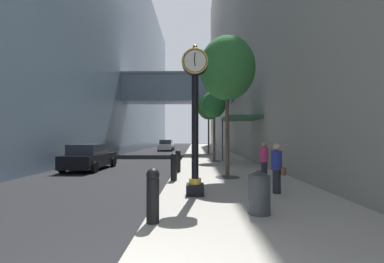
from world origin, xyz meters
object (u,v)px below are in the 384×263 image
(trash_bin, at_px, (259,191))
(car_black_mid, at_px, (90,157))
(street_tree_mid_near, at_px, (214,105))
(pedestrian_walking, at_px, (277,167))
(street_tree_near, at_px, (227,69))
(bollard_nearest, at_px, (153,194))
(car_white_near, at_px, (166,145))
(street_clock, at_px, (195,112))
(pedestrian_by_clock, at_px, (264,160))
(bollard_fourth, at_px, (178,160))
(street_tree_mid_far, at_px, (209,107))
(bollard_third, at_px, (174,166))

(trash_bin, height_order, car_black_mid, car_black_mid)
(street_tree_mid_near, bearing_deg, pedestrian_walking, -84.08)
(car_black_mid, bearing_deg, street_tree_near, -25.77)
(bollard_nearest, xyz_separation_m, car_white_near, (-3.33, 32.30, 0.04))
(street_clock, xyz_separation_m, car_white_near, (-4.24, 29.66, -1.98))
(trash_bin, bearing_deg, pedestrian_by_clock, 73.69)
(street_tree_mid_near, bearing_deg, bollard_nearest, -99.39)
(pedestrian_walking, bearing_deg, bollard_fourth, 124.44)
(street_tree_mid_near, height_order, car_white_near, street_tree_mid_near)
(bollard_nearest, relative_size, trash_bin, 1.11)
(pedestrian_by_clock, bearing_deg, trash_bin, -106.31)
(street_tree_near, distance_m, pedestrian_walking, 5.46)
(bollard_nearest, xyz_separation_m, street_tree_mid_near, (2.38, 14.40, 3.76))
(street_tree_near, relative_size, street_tree_mid_far, 0.98)
(bollard_fourth, xyz_separation_m, street_tree_near, (2.38, -1.85, 4.38))
(bollard_fourth, distance_m, car_white_near, 24.40)
(bollard_fourth, xyz_separation_m, street_tree_mid_far, (2.38, 14.38, 4.55))
(street_clock, distance_m, street_tree_mid_near, 11.97)
(street_tree_near, height_order, street_tree_mid_far, street_tree_mid_far)
(pedestrian_by_clock, bearing_deg, bollard_third, -177.28)
(bollard_nearest, relative_size, street_tree_mid_far, 0.18)
(pedestrian_walking, bearing_deg, trash_bin, -116.78)
(street_tree_mid_near, height_order, car_black_mid, street_tree_mid_near)
(street_tree_mid_near, distance_m, pedestrian_by_clock, 9.58)
(car_white_near, bearing_deg, trash_bin, -79.68)
(pedestrian_by_clock, bearing_deg, bollard_fourth, 146.92)
(bollard_fourth, bearing_deg, car_white_near, 97.85)
(trash_bin, bearing_deg, car_white_near, 100.32)
(trash_bin, relative_size, pedestrian_walking, 0.65)
(bollard_third, xyz_separation_m, trash_bin, (2.43, -4.76, -0.07))
(bollard_nearest, height_order, car_black_mid, car_black_mid)
(bollard_nearest, height_order, car_white_near, car_white_near)
(bollard_third, xyz_separation_m, bollard_fourth, (0.00, 2.71, 0.00))
(trash_bin, relative_size, pedestrian_by_clock, 0.64)
(bollard_fourth, height_order, pedestrian_walking, pedestrian_walking)
(bollard_third, relative_size, street_tree_mid_far, 0.18)
(car_white_near, bearing_deg, street_clock, -81.87)
(bollard_nearest, bearing_deg, street_clock, 71.10)
(street_tree_mid_near, distance_m, street_tree_mid_far, 8.15)
(bollard_nearest, distance_m, street_tree_mid_far, 23.09)
(bollard_fourth, bearing_deg, bollard_nearest, -90.00)
(bollard_nearest, distance_m, trash_bin, 2.52)
(bollard_third, relative_size, street_tree_mid_near, 0.21)
(street_tree_near, distance_m, car_white_near, 26.99)
(trash_bin, bearing_deg, bollard_nearest, -164.73)
(bollard_third, distance_m, car_white_near, 27.09)
(street_tree_mid_far, distance_m, trash_bin, 22.33)
(bollard_third, relative_size, pedestrian_walking, 0.72)
(bollard_nearest, bearing_deg, street_tree_mid_far, 83.96)
(street_clock, height_order, bollard_nearest, street_clock)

